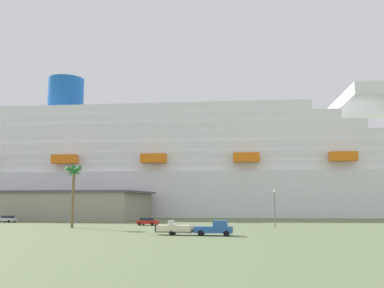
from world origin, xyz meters
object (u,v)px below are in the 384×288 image
object	(u,v)px
parked_car_red_hatchback	(147,221)
cruise_ship	(172,172)
parked_car_silver_sedan	(7,219)
pickup_truck	(215,228)
small_boat_on_trailer	(178,228)
street_lamp	(275,203)
palm_tree	(74,177)

from	to	relation	value
parked_car_red_hatchback	cruise_ship	bearing A→B (deg)	99.98
cruise_ship	parked_car_silver_sedan	xyz separation A→B (m)	(-26.71, -53.75, -14.39)
pickup_truck	small_boat_on_trailer	bearing A→B (deg)	-178.52
parked_car_red_hatchback	street_lamp	bearing A→B (deg)	-4.65
pickup_truck	palm_tree	xyz separation A→B (m)	(-29.59, 12.63, 8.68)
cruise_ship	small_boat_on_trailer	world-z (taller)	cruise_ship
pickup_truck	palm_tree	size ratio (longest dim) A/B	0.47
small_boat_on_trailer	parked_car_silver_sedan	distance (m)	57.69
small_boat_on_trailer	parked_car_red_hatchback	distance (m)	26.93
cruise_ship	pickup_truck	xyz separation A→B (m)	(28.54, -82.89, -14.18)
palm_tree	small_boat_on_trailer	bearing A→B (deg)	-27.98
pickup_truck	parked_car_silver_sedan	xyz separation A→B (m)	(-55.25, 29.14, -0.21)
cruise_ship	small_boat_on_trailer	size ratio (longest dim) A/B	40.31
cruise_ship	pickup_truck	distance (m)	88.81
street_lamp	parked_car_silver_sedan	distance (m)	64.13
street_lamp	parked_car_silver_sedan	size ratio (longest dim) A/B	1.48
palm_tree	street_lamp	xyz separation A→B (m)	(37.89, 8.91, -4.95)
street_lamp	parked_car_red_hatchback	bearing A→B (deg)	175.35
cruise_ship	palm_tree	xyz separation A→B (m)	(-1.04, -70.27, -5.50)
small_boat_on_trailer	parked_car_red_hatchback	size ratio (longest dim) A/B	1.55
parked_car_silver_sedan	pickup_truck	bearing A→B (deg)	-27.81
parked_car_silver_sedan	parked_car_red_hatchback	bearing A→B (deg)	-8.37
pickup_truck	street_lamp	size ratio (longest dim) A/B	0.78
parked_car_silver_sedan	cruise_ship	bearing A→B (deg)	63.57
street_lamp	parked_car_red_hatchback	world-z (taller)	street_lamp
pickup_truck	small_boat_on_trailer	distance (m)	5.56
street_lamp	cruise_ship	bearing A→B (deg)	120.98
small_boat_on_trailer	street_lamp	world-z (taller)	street_lamp
palm_tree	parked_car_silver_sedan	size ratio (longest dim) A/B	2.47
cruise_ship	street_lamp	bearing A→B (deg)	-59.02
pickup_truck	street_lamp	xyz separation A→B (m)	(8.30, 21.53, 3.74)
cruise_ship	street_lamp	xyz separation A→B (m)	(36.85, -61.36, -10.44)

